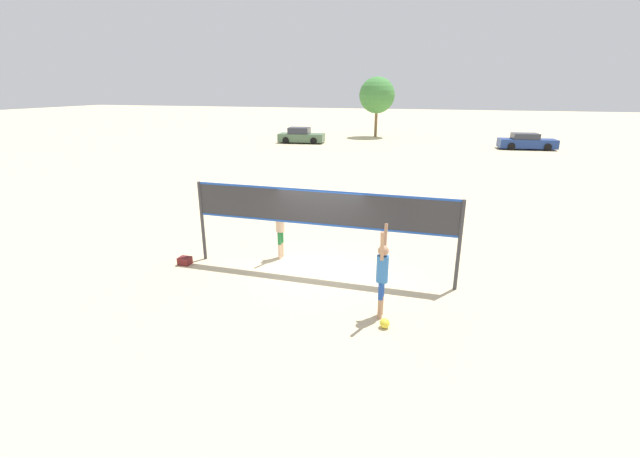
{
  "coord_description": "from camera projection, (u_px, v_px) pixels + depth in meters",
  "views": [
    {
      "loc": [
        3.32,
        -11.24,
        5.29
      ],
      "look_at": [
        0.0,
        0.0,
        1.39
      ],
      "focal_mm": 24.0,
      "sensor_mm": 36.0,
      "label": 1
    }
  ],
  "objects": [
    {
      "name": "tree_left_cluster",
      "position": [
        377.0,
        95.0,
        45.9
      ],
      "size": [
        3.81,
        3.81,
        6.33
      ],
      "color": "brown",
      "rests_on": "ground_plane"
    },
    {
      "name": "ground_plane",
      "position": [
        320.0,
        273.0,
        12.78
      ],
      "size": [
        200.0,
        200.0,
        0.0
      ],
      "primitive_type": "plane",
      "color": "beige"
    },
    {
      "name": "player_spiker",
      "position": [
        382.0,
        271.0,
        9.97
      ],
      "size": [
        0.28,
        0.72,
        2.28
      ],
      "rotation": [
        0.0,
        0.0,
        1.57
      ],
      "color": "tan",
      "rests_on": "ground_plane"
    },
    {
      "name": "parked_car_near",
      "position": [
        301.0,
        136.0,
        42.1
      ],
      "size": [
        4.62,
        2.32,
        1.5
      ],
      "rotation": [
        0.0,
        0.0,
        0.11
      ],
      "color": "#4C6B4C",
      "rests_on": "ground_plane"
    },
    {
      "name": "gear_bag",
      "position": [
        185.0,
        261.0,
        13.36
      ],
      "size": [
        0.37,
        0.31,
        0.23
      ],
      "color": "maroon",
      "rests_on": "ground_plane"
    },
    {
      "name": "volleyball_net",
      "position": [
        320.0,
        214.0,
        12.2
      ],
      "size": [
        7.83,
        0.1,
        2.53
      ],
      "color": "#38383D",
      "rests_on": "ground_plane"
    },
    {
      "name": "player_blocker",
      "position": [
        280.0,
        223.0,
        13.55
      ],
      "size": [
        0.28,
        0.71,
        2.21
      ],
      "rotation": [
        0.0,
        0.0,
        -1.57
      ],
      "color": "beige",
      "rests_on": "ground_plane"
    },
    {
      "name": "parked_car_mid",
      "position": [
        527.0,
        142.0,
        37.84
      ],
      "size": [
        4.95,
        2.26,
        1.39
      ],
      "rotation": [
        0.0,
        0.0,
        0.11
      ],
      "color": "navy",
      "rests_on": "ground_plane"
    },
    {
      "name": "volleyball",
      "position": [
        385.0,
        323.0,
        9.83
      ],
      "size": [
        0.23,
        0.23,
        0.23
      ],
      "color": "yellow",
      "rests_on": "ground_plane"
    }
  ]
}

